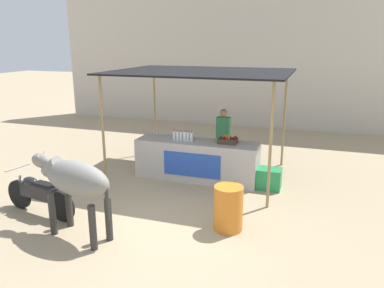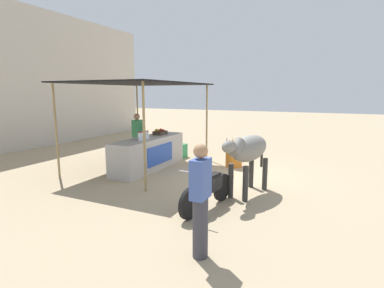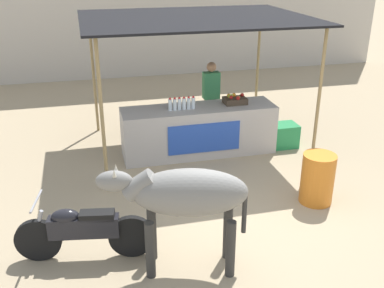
% 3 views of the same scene
% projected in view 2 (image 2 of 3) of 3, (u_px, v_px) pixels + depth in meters
% --- Properties ---
extents(ground_plane, '(60.00, 60.00, 0.00)m').
position_uv_depth(ground_plane, '(215.00, 176.00, 8.40)').
color(ground_plane, tan).
extents(building_wall_far, '(16.00, 0.50, 5.81)m').
position_uv_depth(building_wall_far, '(6.00, 77.00, 11.58)').
color(building_wall_far, beige).
rests_on(building_wall_far, ground).
extents(stall_counter, '(3.00, 0.82, 0.96)m').
position_uv_depth(stall_counter, '(149.00, 153.00, 9.25)').
color(stall_counter, '#B2ADA8').
rests_on(stall_counter, ground).
extents(stall_awning, '(4.20, 3.20, 2.62)m').
position_uv_depth(stall_awning, '(139.00, 86.00, 9.03)').
color(stall_awning, black).
rests_on(stall_awning, ground).
extents(water_bottle_row, '(0.52, 0.07, 0.25)m').
position_uv_depth(water_bottle_row, '(143.00, 136.00, 8.81)').
color(water_bottle_row, silver).
rests_on(water_bottle_row, stall_counter).
extents(fruit_crate, '(0.44, 0.32, 0.18)m').
position_uv_depth(fruit_crate, '(160.00, 132.00, 9.84)').
color(fruit_crate, '#3F3326').
rests_on(fruit_crate, stall_counter).
extents(vendor_behind_counter, '(0.34, 0.22, 1.65)m').
position_uv_depth(vendor_behind_counter, '(137.00, 138.00, 9.92)').
color(vendor_behind_counter, '#383842').
rests_on(vendor_behind_counter, ground).
extents(cooler_box, '(0.60, 0.44, 0.48)m').
position_uv_depth(cooler_box, '(178.00, 151.00, 10.81)').
color(cooler_box, '#268C4C').
rests_on(cooler_box, ground).
extents(water_barrel, '(0.52, 0.52, 0.82)m').
position_uv_depth(water_barrel, '(234.00, 154.00, 9.48)').
color(water_barrel, orange).
rests_on(water_barrel, ground).
extents(cow, '(1.85, 0.82, 1.44)m').
position_uv_depth(cow, '(248.00, 150.00, 6.77)').
color(cow, gray).
rests_on(cow, ground).
extents(motorcycle_parked, '(1.79, 0.57, 0.90)m').
position_uv_depth(motorcycle_parked, '(207.00, 189.00, 5.97)').
color(motorcycle_parked, black).
rests_on(motorcycle_parked, ground).
extents(passerby_on_street, '(0.34, 0.22, 1.65)m').
position_uv_depth(passerby_on_street, '(200.00, 200.00, 4.16)').
color(passerby_on_street, '#383842').
rests_on(passerby_on_street, ground).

